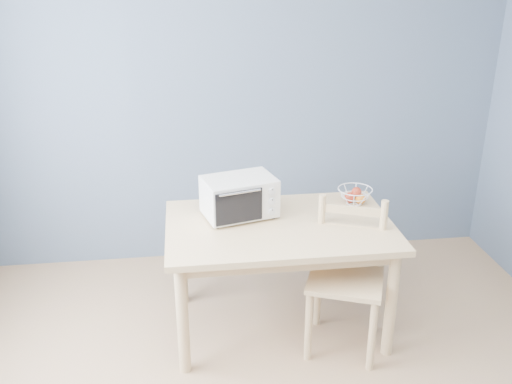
{
  "coord_description": "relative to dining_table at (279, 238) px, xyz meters",
  "views": [
    {
      "loc": [
        -0.45,
        -1.95,
        2.28
      ],
      "look_at": [
        -0.02,
        1.28,
        0.93
      ],
      "focal_mm": 40.0,
      "sensor_mm": 36.0,
      "label": 1
    }
  ],
  "objects": [
    {
      "name": "fruit_basket",
      "position": [
        0.55,
        0.25,
        0.16
      ],
      "size": [
        0.31,
        0.31,
        0.12
      ],
      "rotation": [
        0.0,
        0.0,
        0.43
      ],
      "color": "white",
      "rests_on": "dining_table"
    },
    {
      "name": "toaster_oven",
      "position": [
        -0.25,
        0.14,
        0.24
      ],
      "size": [
        0.5,
        0.42,
        0.26
      ],
      "rotation": [
        0.0,
        0.0,
        0.26
      ],
      "color": "white",
      "rests_on": "dining_table"
    },
    {
      "name": "dining_chair",
      "position": [
        0.38,
        -0.22,
        -0.19
      ],
      "size": [
        0.57,
        0.57,
        0.94
      ],
      "rotation": [
        0.0,
        0.0,
        -0.38
      ],
      "color": "#DDBE84",
      "rests_on": "ground"
    },
    {
      "name": "dining_table",
      "position": [
        0.0,
        0.0,
        0.0
      ],
      "size": [
        1.4,
        0.9,
        0.75
      ],
      "color": "#DDBE84",
      "rests_on": "ground"
    },
    {
      "name": "room",
      "position": [
        -0.11,
        -1.19,
        0.65
      ],
      "size": [
        4.01,
        4.51,
        2.61
      ],
      "color": "#A67D5C",
      "rests_on": "ground"
    }
  ]
}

